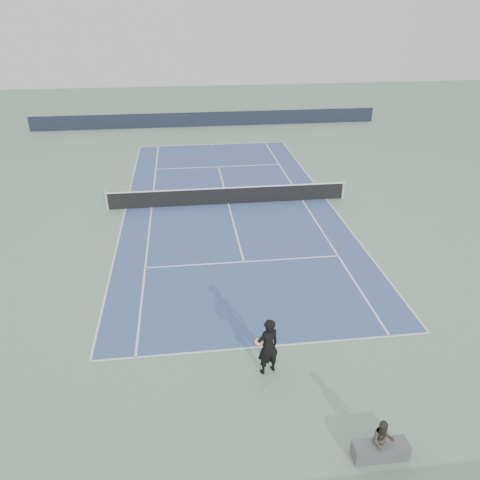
{
  "coord_description": "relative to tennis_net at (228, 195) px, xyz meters",
  "views": [
    {
      "loc": [
        -2.3,
        -23.4,
        9.84
      ],
      "look_at": [
        -0.17,
        -6.48,
        1.1
      ],
      "focal_mm": 35.0,
      "sensor_mm": 36.0,
      "label": 1
    }
  ],
  "objects": [
    {
      "name": "tennis_player",
      "position": [
        -0.17,
        -12.96,
        0.43
      ],
      "size": [
        0.87,
        0.72,
        1.87
      ],
      "color": "black",
      "rests_on": "ground"
    },
    {
      "name": "spectator_bench",
      "position": [
        2.0,
        -16.2,
        -0.11
      ],
      "size": [
        1.39,
        0.64,
        1.15
      ],
      "color": "#525356",
      "rests_on": "ground"
    },
    {
      "name": "court_surface",
      "position": [
        0.0,
        0.0,
        -0.5
      ],
      "size": [
        10.97,
        23.77,
        0.01
      ],
      "primitive_type": "cube",
      "color": "#395186",
      "rests_on": "ground"
    },
    {
      "name": "windscreen_far",
      "position": [
        0.0,
        17.88,
        0.1
      ],
      "size": [
        30.0,
        0.25,
        1.2
      ],
      "primitive_type": "cube",
      "color": "black",
      "rests_on": "ground"
    },
    {
      "name": "tennis_ball",
      "position": [
        -0.4,
        -13.8,
        -0.47
      ],
      "size": [
        0.07,
        0.07,
        0.07
      ],
      "primitive_type": "sphere",
      "color": "#CBD62B",
      "rests_on": "ground"
    },
    {
      "name": "ground",
      "position": [
        0.0,
        0.0,
        -0.5
      ],
      "size": [
        80.0,
        80.0,
        0.0
      ],
      "primitive_type": "plane",
      "color": "gray"
    },
    {
      "name": "tennis_net",
      "position": [
        0.0,
        0.0,
        0.0
      ],
      "size": [
        12.9,
        0.1,
        1.07
      ],
      "color": "silver",
      "rests_on": "ground"
    }
  ]
}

